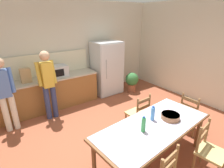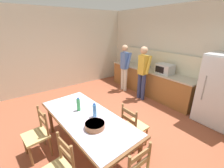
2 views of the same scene
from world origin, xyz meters
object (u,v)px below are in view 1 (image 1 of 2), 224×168
object	(u,v)px
microwave	(58,71)
chair_side_far_right	(138,113)
refrigerator	(107,68)
bottle_near_centre	(144,124)
potted_plant	(132,81)
person_at_sink	(5,92)
paper_bag	(26,76)
chair_side_near_right	(209,151)
serving_bowl	(170,116)
dining_table	(153,128)
bottle_off_centre	(153,113)
chair_head_end	(191,114)
person_at_counter	(48,82)

from	to	relation	value
microwave	chair_side_far_right	xyz separation A→B (m)	(0.96, -2.21, -0.60)
refrigerator	bottle_near_centre	bearing A→B (deg)	-114.15
refrigerator	potted_plant	bearing A→B (deg)	-30.55
refrigerator	person_at_sink	distance (m)	3.00
paper_bag	chair_side_near_right	world-z (taller)	paper_bag
serving_bowl	chair_side_far_right	xyz separation A→B (m)	(0.04, 0.82, -0.36)
paper_bag	chair_side_far_right	distance (m)	2.90
dining_table	bottle_off_centre	bearing A→B (deg)	51.27
paper_bag	bottle_near_centre	xyz separation A→B (m)	(1.09, -3.01, -0.19)
bottle_near_centre	chair_head_end	bearing A→B (deg)	4.61
refrigerator	paper_bag	distance (m)	2.44
chair_head_end	chair_side_near_right	bearing A→B (deg)	133.38
serving_bowl	bottle_off_centre	bearing A→B (deg)	150.33
microwave	potted_plant	distance (m)	2.47
microwave	paper_bag	world-z (taller)	paper_bag
chair_head_end	potted_plant	distance (m)	2.48
chair_side_far_right	potted_plant	xyz separation A→B (m)	(1.38, 1.76, -0.06)
paper_bag	chair_head_end	world-z (taller)	paper_bag
serving_bowl	chair_side_near_right	world-z (taller)	chair_side_near_right
chair_head_end	chair_side_far_right	bearing A→B (deg)	52.95
dining_table	person_at_counter	size ratio (longest dim) A/B	1.29
serving_bowl	potted_plant	world-z (taller)	serving_bowl
chair_head_end	potted_plant	world-z (taller)	chair_head_end
paper_bag	bottle_near_centre	bearing A→B (deg)	-70.13
microwave	bottle_near_centre	xyz separation A→B (m)	(0.27, -3.02, -0.16)
bottle_near_centre	chair_head_end	world-z (taller)	bottle_near_centre
paper_bag	chair_side_far_right	size ratio (longest dim) A/B	0.40
chair_side_far_right	chair_head_end	size ratio (longest dim) A/B	1.00
refrigerator	bottle_off_centre	world-z (taller)	refrigerator
serving_bowl	chair_side_far_right	distance (m)	0.90
bottle_off_centre	bottle_near_centre	bearing A→B (deg)	-158.58
bottle_off_centre	paper_bag	bearing A→B (deg)	116.91
refrigerator	chair_head_end	world-z (taller)	refrigerator
paper_bag	chair_head_end	bearing A→B (deg)	-46.61
chair_side_far_right	person_at_sink	bearing A→B (deg)	-38.66
bottle_off_centre	chair_head_end	bearing A→B (deg)	-0.55
refrigerator	microwave	world-z (taller)	refrigerator
serving_bowl	chair_side_far_right	size ratio (longest dim) A/B	0.35
person_at_sink	bottle_near_centre	bearing A→B (deg)	-147.42
chair_side_far_right	person_at_sink	size ratio (longest dim) A/B	0.54
microwave	chair_side_near_right	bearing A→B (deg)	-73.76
person_at_sink	potted_plant	distance (m)	3.73
chair_head_end	refrigerator	bearing A→B (deg)	4.32
bottle_off_centre	serving_bowl	bearing A→B (deg)	-29.67
paper_bag	chair_head_end	size ratio (longest dim) A/B	0.40
chair_side_far_right	refrigerator	bearing A→B (deg)	-108.60
bottle_near_centre	potted_plant	world-z (taller)	bottle_near_centre
serving_bowl	bottle_near_centre	bearing A→B (deg)	178.47
bottle_near_centre	person_at_counter	xyz separation A→B (m)	(-0.70, 2.50, 0.09)
chair_side_far_right	person_at_counter	xyz separation A→B (m)	(-1.40, 1.69, 0.53)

